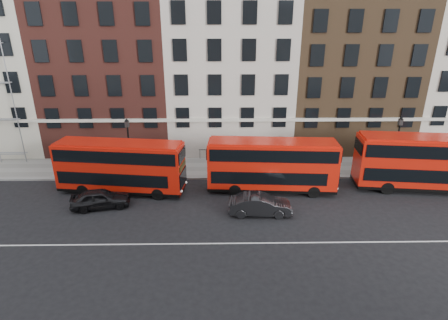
{
  "coord_description": "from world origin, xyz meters",
  "views": [
    {
      "loc": [
        -1.27,
        -20.82,
        13.09
      ],
      "look_at": [
        -0.85,
        5.0,
        3.0
      ],
      "focal_mm": 28.0,
      "sensor_mm": 36.0,
      "label": 1
    }
  ],
  "objects_px": {
    "bus_d": "(426,162)",
    "bus_c": "(271,164)",
    "car_rear": "(100,199)",
    "bus_b": "(120,166)",
    "car_front": "(260,205)"
  },
  "relations": [
    {
      "from": "bus_b",
      "to": "bus_d",
      "type": "distance_m",
      "value": 25.1
    },
    {
      "from": "bus_c",
      "to": "car_rear",
      "type": "distance_m",
      "value": 13.67
    },
    {
      "from": "bus_b",
      "to": "car_front",
      "type": "distance_m",
      "value": 11.8
    },
    {
      "from": "bus_d",
      "to": "car_rear",
      "type": "relative_size",
      "value": 2.63
    },
    {
      "from": "bus_d",
      "to": "bus_c",
      "type": "bearing_deg",
      "value": -173.11
    },
    {
      "from": "bus_b",
      "to": "bus_d",
      "type": "height_order",
      "value": "bus_d"
    },
    {
      "from": "bus_c",
      "to": "bus_d",
      "type": "relative_size",
      "value": 0.93
    },
    {
      "from": "bus_b",
      "to": "car_rear",
      "type": "xyz_separation_m",
      "value": [
        -0.96,
        -2.68,
        -1.59
      ]
    },
    {
      "from": "bus_b",
      "to": "car_front",
      "type": "bearing_deg",
      "value": -11.84
    },
    {
      "from": "bus_b",
      "to": "bus_d",
      "type": "bearing_deg",
      "value": 7.59
    },
    {
      "from": "bus_b",
      "to": "bus_c",
      "type": "height_order",
      "value": "bus_c"
    },
    {
      "from": "car_front",
      "to": "bus_c",
      "type": "bearing_deg",
      "value": -16.79
    },
    {
      "from": "bus_c",
      "to": "bus_d",
      "type": "xyz_separation_m",
      "value": [
        12.75,
        0.0,
        0.15
      ]
    },
    {
      "from": "bus_d",
      "to": "car_rear",
      "type": "bearing_deg",
      "value": -167.24
    },
    {
      "from": "bus_b",
      "to": "bus_c",
      "type": "xyz_separation_m",
      "value": [
        12.35,
        -0.0,
        0.03
      ]
    }
  ]
}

